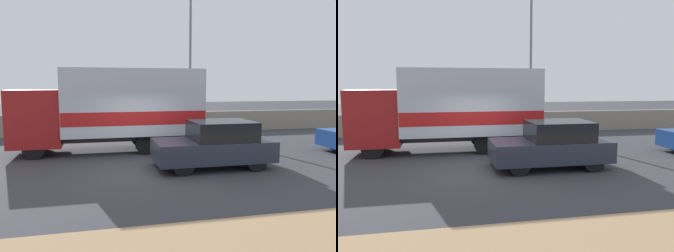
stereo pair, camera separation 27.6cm
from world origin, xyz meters
TOP-DOWN VIEW (x-y plane):
  - ground_plane at (0.00, 0.00)m, footprint 80.00×80.00m
  - stone_wall_backdrop at (0.00, 7.92)m, footprint 60.00×0.35m
  - street_lamp at (3.72, 7.54)m, footprint 0.56×0.28m
  - box_truck at (-0.73, 3.11)m, footprint 7.65×2.45m
  - car_hatchback at (2.31, -0.35)m, footprint 3.95×1.86m

SIDE VIEW (x-z plane):
  - ground_plane at x=0.00m, z-range 0.00..0.00m
  - stone_wall_backdrop at x=0.00m, z-range 0.00..1.20m
  - car_hatchback at x=2.31m, z-range -0.01..1.57m
  - box_truck at x=-0.73m, z-range 0.12..3.54m
  - street_lamp at x=3.72m, z-range 0.57..8.79m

